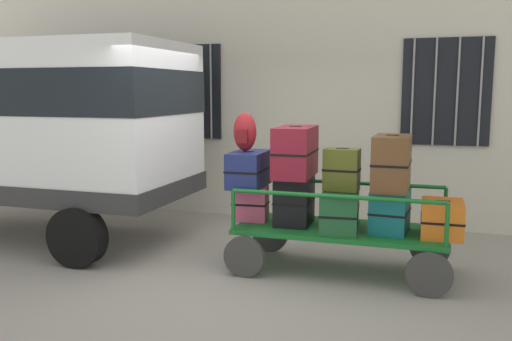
% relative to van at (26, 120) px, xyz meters
% --- Properties ---
extents(ground_plane, '(40.00, 40.00, 0.00)m').
position_rel_van_xyz_m(ground_plane, '(3.21, -0.46, -1.62)').
color(ground_plane, gray).
extents(building_wall, '(12.00, 0.38, 5.00)m').
position_rel_van_xyz_m(building_wall, '(3.21, 2.26, 0.88)').
color(building_wall, beige).
rests_on(building_wall, ground).
extents(van, '(4.44, 2.00, 2.62)m').
position_rel_van_xyz_m(van, '(0.00, 0.00, 0.00)').
color(van, silver).
rests_on(van, ground).
extents(luggage_cart, '(2.38, 1.07, 0.51)m').
position_rel_van_xyz_m(luggage_cart, '(4.32, -0.17, -1.22)').
color(luggage_cart, '#146023').
rests_on(luggage_cart, ground).
extents(cart_railing, '(2.26, 0.93, 0.46)m').
position_rel_van_xyz_m(cart_railing, '(4.32, -0.17, -0.74)').
color(cart_railing, '#146023').
rests_on(cart_railing, luggage_cart).
extents(suitcase_left_bottom, '(0.43, 0.31, 0.42)m').
position_rel_van_xyz_m(suitcase_left_bottom, '(3.25, -0.14, -0.91)').
color(suitcase_left_bottom, '#CC4C72').
rests_on(suitcase_left_bottom, luggage_cart).
extents(suitcase_left_middle, '(0.41, 0.69, 0.41)m').
position_rel_van_xyz_m(suitcase_left_middle, '(3.25, -0.20, -0.50)').
color(suitcase_left_middle, navy).
rests_on(suitcase_left_middle, suitcase_left_bottom).
extents(suitcase_midleft_bottom, '(0.41, 0.52, 0.55)m').
position_rel_van_xyz_m(suitcase_midleft_bottom, '(3.79, -0.16, -0.84)').
color(suitcase_midleft_bottom, black).
rests_on(suitcase_midleft_bottom, luggage_cart).
extents(suitcase_midleft_middle, '(0.43, 0.78, 0.57)m').
position_rel_van_xyz_m(suitcase_midleft_middle, '(3.79, -0.13, -0.28)').
color(suitcase_midleft_middle, maroon).
rests_on(suitcase_midleft_middle, suitcase_midleft_bottom).
extents(suitcase_center_bottom, '(0.47, 0.83, 0.42)m').
position_rel_van_xyz_m(suitcase_center_bottom, '(4.32, -0.21, -0.91)').
color(suitcase_center_bottom, '#194C28').
rests_on(suitcase_center_bottom, luggage_cart).
extents(suitcase_center_middle, '(0.39, 0.28, 0.47)m').
position_rel_van_xyz_m(suitcase_center_middle, '(4.32, -0.17, -0.46)').
color(suitcase_center_middle, '#4C5119').
rests_on(suitcase_center_middle, suitcase_center_bottom).
extents(suitcase_midright_bottom, '(0.43, 0.54, 0.46)m').
position_rel_van_xyz_m(suitcase_midright_bottom, '(4.85, -0.19, -0.89)').
color(suitcase_midright_bottom, '#0F5960').
rests_on(suitcase_midright_bottom, luggage_cart).
extents(suitcase_midright_middle, '(0.39, 0.68, 0.59)m').
position_rel_van_xyz_m(suitcase_midright_middle, '(4.85, -0.19, -0.36)').
color(suitcase_midright_middle, brown).
rests_on(suitcase_midright_middle, suitcase_midright_bottom).
extents(suitcase_right_bottom, '(0.44, 0.53, 0.38)m').
position_rel_van_xyz_m(suitcase_right_bottom, '(5.39, -0.21, -0.93)').
color(suitcase_right_bottom, orange).
rests_on(suitcase_right_bottom, luggage_cart).
extents(backpack, '(0.27, 0.22, 0.44)m').
position_rel_van_xyz_m(backpack, '(3.20, -0.21, -0.07)').
color(backpack, maroon).
rests_on(backpack, suitcase_left_middle).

